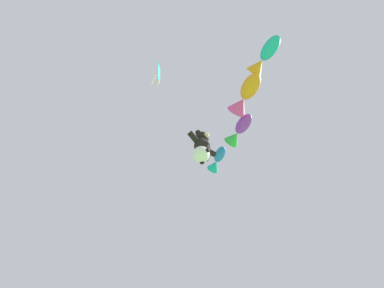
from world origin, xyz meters
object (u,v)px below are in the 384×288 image
(fish_kite_teal, at_px, (264,58))
(fish_kite_violet, at_px, (239,131))
(diamond_kite, at_px, (159,74))
(fish_kite_tangerine, at_px, (245,96))
(teddy_bear_kite, at_px, (202,144))
(fish_kite_cobalt, at_px, (217,160))
(soccer_ball_kite, at_px, (201,155))

(fish_kite_teal, bearing_deg, fish_kite_violet, 59.49)
(fish_kite_teal, relative_size, diamond_kite, 0.72)
(fish_kite_tangerine, bearing_deg, diamond_kite, 139.40)
(teddy_bear_kite, xyz_separation_m, fish_kite_tangerine, (0.06, -3.25, 1.41))
(teddy_bear_kite, xyz_separation_m, fish_kite_teal, (-0.71, -5.25, 1.97))
(teddy_bear_kite, relative_size, fish_kite_cobalt, 1.13)
(soccer_ball_kite, distance_m, fish_kite_teal, 6.19)
(soccer_ball_kite, bearing_deg, fish_kite_cobalt, 17.43)
(teddy_bear_kite, bearing_deg, soccer_ball_kite, -153.35)
(fish_kite_violet, height_order, diamond_kite, diamond_kite)
(fish_kite_cobalt, height_order, diamond_kite, diamond_kite)
(teddy_bear_kite, height_order, fish_kite_violet, fish_kite_violet)
(teddy_bear_kite, height_order, soccer_ball_kite, teddy_bear_kite)
(fish_kite_tangerine, distance_m, diamond_kite, 5.68)
(teddy_bear_kite, bearing_deg, fish_kite_violet, -50.49)
(fish_kite_violet, height_order, fish_kite_tangerine, fish_kite_tangerine)
(fish_kite_violet, distance_m, fish_kite_teal, 4.22)
(soccer_ball_kite, bearing_deg, fish_kite_teal, -94.68)
(teddy_bear_kite, relative_size, soccer_ball_kite, 2.30)
(fish_kite_cobalt, relative_size, fish_kite_violet, 0.86)
(fish_kite_teal, bearing_deg, fish_kite_tangerine, 68.81)
(fish_kite_cobalt, xyz_separation_m, fish_kite_teal, (-2.76, -5.84, 0.84))
(fish_kite_violet, xyz_separation_m, diamond_kite, (-5.16, 1.72, 2.84))
(fish_kite_violet, height_order, fish_kite_teal, fish_kite_teal)
(teddy_bear_kite, xyz_separation_m, fish_kite_cobalt, (2.05, 0.59, 1.13))
(teddy_bear_kite, height_order, diamond_kite, diamond_kite)
(fish_kite_cobalt, relative_size, diamond_kite, 0.59)
(fish_kite_tangerine, xyz_separation_m, fish_kite_teal, (-0.77, -1.99, 0.56))
(teddy_bear_kite, relative_size, fish_kite_tangerine, 0.83)
(teddy_bear_kite, relative_size, fish_kite_violet, 0.97)
(fish_kite_violet, bearing_deg, teddy_bear_kite, 129.51)
(fish_kite_cobalt, relative_size, fish_kite_teal, 0.82)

